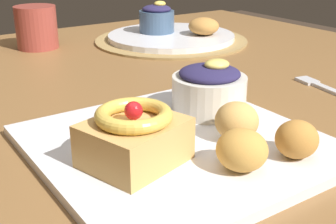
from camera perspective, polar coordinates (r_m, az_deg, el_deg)
dining_table at (r=0.77m, az=-3.73°, el=-3.00°), size 1.29×1.09×0.73m
woven_placemat at (r=1.06m, az=0.41°, el=9.13°), size 0.35×0.35×0.00m
front_plate at (r=0.52m, az=1.25°, el=-4.17°), size 0.31×0.31×0.01m
cake_slice at (r=0.46m, az=-4.31°, el=-3.14°), size 0.12×0.11×0.07m
berry_ramekin at (r=0.59m, az=5.28°, el=2.94°), size 0.10×0.10×0.07m
fritter_front at (r=0.49m, az=15.94°, el=-3.39°), size 0.05×0.04×0.04m
fritter_middle at (r=0.52m, az=8.73°, el=-1.13°), size 0.05×0.05×0.04m
fritter_back at (r=0.45m, az=9.38°, el=-4.79°), size 0.05×0.05×0.04m
back_plate at (r=1.06m, az=0.41°, el=9.58°), size 0.29×0.29×0.01m
back_ramekin at (r=1.07m, az=-1.43°, el=11.80°), size 0.08×0.08×0.07m
back_pastry at (r=1.05m, az=4.57°, el=10.83°), size 0.07×0.07×0.04m
fork at (r=0.77m, az=18.91°, el=3.09°), size 0.04×0.13×0.00m
coffee_mug at (r=1.03m, az=-16.39°, el=10.30°), size 0.09×0.09×0.09m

